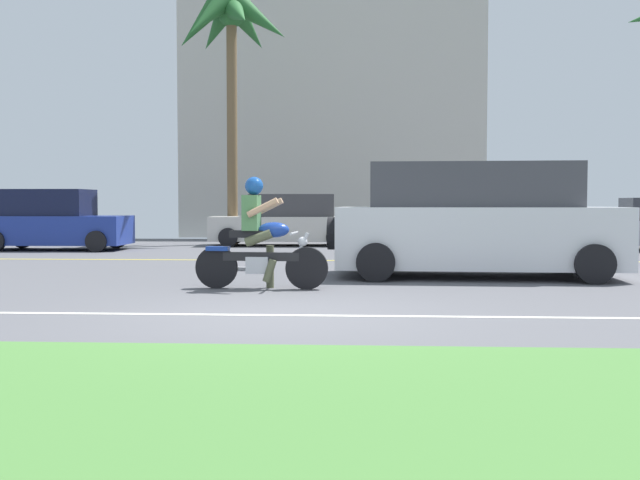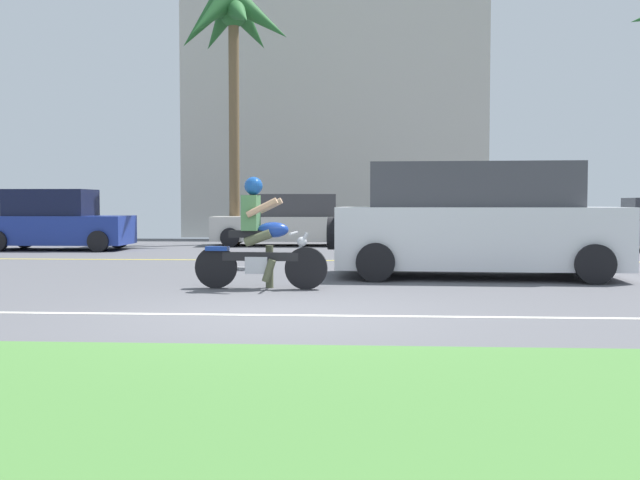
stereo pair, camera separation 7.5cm
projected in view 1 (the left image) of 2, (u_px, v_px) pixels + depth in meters
ground at (304, 287)px, 11.74m from camera, size 56.00×30.00×0.04m
grass_median at (214, 406)px, 4.66m from camera, size 56.00×3.80×0.06m
lane_line_near at (283, 315)px, 8.63m from camera, size 50.40×0.12×0.01m
lane_line_far at (322, 260)px, 16.83m from camera, size 50.40×0.12×0.01m
motorcyclist at (260, 242)px, 11.27m from camera, size 2.01×0.66×1.68m
suv_nearby at (475, 222)px, 13.09m from camera, size 5.07×2.38×1.97m
parked_car_0 at (55, 222)px, 20.60m from camera, size 3.82×1.86×1.66m
parked_car_1 at (286, 222)px, 22.73m from camera, size 4.43×2.00×1.55m
parked_car_2 at (487, 223)px, 19.64m from camera, size 4.16×2.21×1.65m
palm_tree_0 at (229, 31)px, 23.18m from camera, size 3.83×3.92×7.90m
building_far at (333, 122)px, 29.49m from camera, size 11.33×4.00×8.88m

